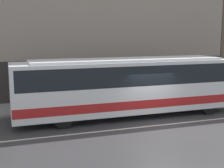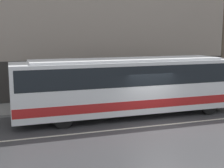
{
  "view_description": "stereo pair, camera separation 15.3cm",
  "coord_description": "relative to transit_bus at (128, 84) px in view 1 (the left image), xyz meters",
  "views": [
    {
      "loc": [
        -7.11,
        -13.52,
        4.59
      ],
      "look_at": [
        -1.74,
        2.17,
        1.86
      ],
      "focal_mm": 50.0,
      "sensor_mm": 36.0,
      "label": 1
    },
    {
      "loc": [
        -6.97,
        -13.56,
        4.59
      ],
      "look_at": [
        -1.74,
        2.17,
        1.86
      ],
      "focal_mm": 50.0,
      "sensor_mm": 36.0,
      "label": 2
    }
  ],
  "objects": [
    {
      "name": "lane_stripe",
      "position": [
        0.83,
        -2.17,
        -1.81
      ],
      "size": [
        54.0,
        0.14,
        0.01
      ],
      "color": "beige",
      "rests_on": "ground_plane"
    },
    {
      "name": "transit_bus",
      "position": [
        0.0,
        0.0,
        0.0
      ],
      "size": [
        12.34,
        2.52,
        3.21
      ],
      "color": "white",
      "rests_on": "ground_plane"
    },
    {
      "name": "sidewalk",
      "position": [
        0.83,
        3.38,
        -1.75
      ],
      "size": [
        60.0,
        3.09,
        0.13
      ],
      "color": "gray",
      "rests_on": "ground_plane"
    },
    {
      "name": "building_facade",
      "position": [
        0.83,
        5.06,
        4.79
      ],
      "size": [
        60.0,
        0.35,
        13.63
      ],
      "color": "gray",
      "rests_on": "ground_plane"
    },
    {
      "name": "utility_pole_near",
      "position": [
        7.91,
        2.28,
        2.13
      ],
      "size": [
        0.25,
        0.25,
        7.62
      ],
      "color": "brown",
      "rests_on": "sidewalk"
    },
    {
      "name": "ground_plane",
      "position": [
        0.83,
        -2.17,
        -1.81
      ],
      "size": [
        60.0,
        60.0,
        0.0
      ],
      "primitive_type": "plane",
      "color": "#38383A"
    }
  ]
}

